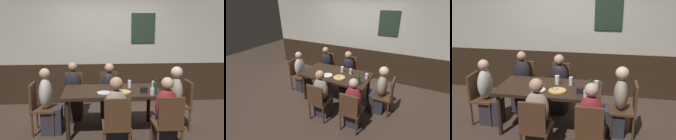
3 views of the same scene
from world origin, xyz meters
The scene contains 23 objects.
ground_plane centered at (0.00, 0.00, 0.00)m, with size 12.00×12.00×0.00m, color #423328.
wall_back centered at (0.01, 1.65, 1.30)m, with size 6.40×0.13×2.60m.
dining_table centered at (0.00, 0.00, 0.66)m, with size 1.67×0.88×0.74m.
chair_head_east centered at (1.25, 0.00, 0.50)m, with size 0.40×0.40×0.88m.
chair_right_near centered at (0.73, -0.86, 0.50)m, with size 0.40×0.40×0.88m.
chair_head_west centered at (-1.25, 0.00, 0.50)m, with size 0.40×0.40×0.88m.
chair_mid_far centered at (0.00, 0.86, 0.50)m, with size 0.40×0.40×0.88m.
chair_left_far centered at (-0.73, 0.86, 0.50)m, with size 0.40×0.40×0.88m.
chair_mid_near centered at (0.00, -0.86, 0.50)m, with size 0.40×0.40×0.88m.
person_head_east centered at (1.09, 0.00, 0.48)m, with size 0.37×0.34×1.14m.
person_right_near centered at (0.73, -0.69, 0.47)m, with size 0.34×0.37×1.11m.
person_head_west centered at (-1.09, 0.00, 0.48)m, with size 0.37×0.34×1.14m.
person_mid_far centered at (0.00, 0.69, 0.46)m, with size 0.34×0.37×1.10m.
person_left_far centered at (-0.73, 0.69, 0.47)m, with size 0.34×0.37×1.13m.
person_mid_near centered at (0.00, -0.70, 0.47)m, with size 0.34×0.37×1.13m.
pizza centered at (0.16, -0.17, 0.75)m, with size 0.28×0.28×0.03m.
pint_glass_pale centered at (0.09, 0.14, 0.80)m, with size 0.08×0.08×0.15m.
pint_glass_stout centered at (0.75, 0.07, 0.79)m, with size 0.07×0.07×0.13m.
tumbler_water centered at (0.62, -0.34, 0.79)m, with size 0.07×0.07×0.11m.
beer_glass_tall centered at (0.32, 0.13, 0.80)m, with size 0.06×0.06×0.14m.
beer_bottle_green centered at (0.68, -0.27, 0.84)m, with size 0.06×0.06×0.26m.
plate_white_large centered at (-0.15, -0.18, 0.75)m, with size 0.23×0.23×0.01m, color white.
condiment_caddy centered at (0.52, -0.18, 0.79)m, with size 0.11×0.09×0.09m, color black.
Camera 3 is at (0.97, -3.85, 2.24)m, focal length 41.87 mm.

